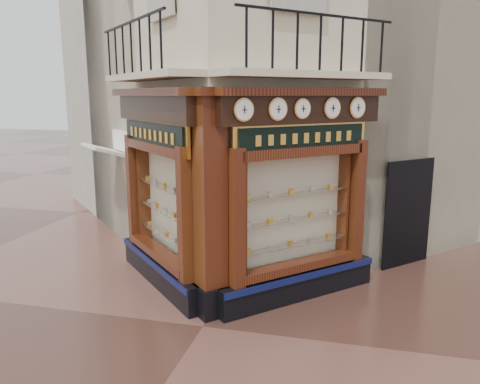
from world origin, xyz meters
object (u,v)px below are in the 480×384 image
(clock_a, at_px, (244,110))
(signboard_right, at_px, (304,138))
(clock_b, at_px, (278,109))
(clock_d, at_px, (332,108))
(awning, at_px, (111,248))
(signboard_left, at_px, (153,135))
(corner_pilaster, at_px, (210,208))
(clock_e, at_px, (357,108))
(clock_c, at_px, (302,109))

(clock_a, height_order, signboard_right, clock_a)
(clock_b, xyz_separation_m, clock_d, (0.86, 0.86, -0.00))
(clock_a, xyz_separation_m, awning, (-4.23, 2.95, -3.62))
(clock_a, height_order, signboard_left, clock_a)
(corner_pilaster, distance_m, clock_e, 3.39)
(clock_d, bearing_deg, awning, 118.80)
(clock_a, relative_size, clock_d, 0.98)
(signboard_left, distance_m, signboard_right, 2.92)
(signboard_right, bearing_deg, clock_b, -170.63)
(clock_b, relative_size, signboard_left, 0.17)
(clock_c, height_order, signboard_left, clock_c)
(clock_b, bearing_deg, clock_e, 0.00)
(awning, height_order, signboard_right, signboard_right)
(clock_e, height_order, signboard_left, clock_e)
(clock_d, relative_size, signboard_right, 0.18)
(corner_pilaster, xyz_separation_m, signboard_left, (-1.46, 1.01, 1.15))
(clock_d, height_order, clock_e, clock_e)
(corner_pilaster, relative_size, clock_b, 10.29)
(corner_pilaster, bearing_deg, clock_c, -14.90)
(signboard_left, xyz_separation_m, signboard_right, (2.92, 0.00, 0.00))
(clock_e, bearing_deg, clock_b, -180.00)
(corner_pilaster, height_order, clock_c, corner_pilaster)
(clock_b, distance_m, clock_d, 1.21)
(signboard_left, bearing_deg, clock_a, -161.64)
(clock_b, distance_m, clock_c, 0.52)
(clock_c, height_order, awning, clock_c)
(clock_a, distance_m, awning, 6.30)
(corner_pilaster, distance_m, signboard_right, 2.12)
(clock_c, xyz_separation_m, clock_d, (0.49, 0.49, 0.00))
(clock_b, height_order, clock_d, same)
(clock_c, bearing_deg, clock_b, -180.00)
(clock_e, height_order, awning, clock_e)
(clock_b, bearing_deg, clock_d, 0.00)
(clock_b, bearing_deg, signboard_right, 9.37)
(clock_e, relative_size, awning, 0.28)
(clock_a, xyz_separation_m, clock_d, (1.33, 1.33, 0.00))
(awning, bearing_deg, clock_b, -162.71)
(clock_c, relative_size, clock_e, 0.90)
(corner_pilaster, bearing_deg, signboard_right, -10.25)
(clock_d, height_order, signboard_right, clock_d)
(clock_d, bearing_deg, clock_e, -0.00)
(signboard_right, bearing_deg, clock_c, -142.74)
(clock_c, distance_m, awning, 6.58)
(clock_c, xyz_separation_m, awning, (-5.08, 2.10, -3.62))
(clock_a, distance_m, signboard_left, 2.35)
(corner_pilaster, bearing_deg, clock_d, -10.56)
(clock_c, height_order, signboard_right, clock_c)
(clock_d, distance_m, signboard_right, 0.76)
(clock_b, xyz_separation_m, clock_e, (1.30, 1.30, -0.00))
(clock_a, distance_m, signboard_right, 1.45)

